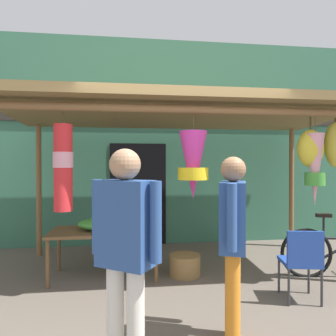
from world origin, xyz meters
The scene contains 9 objects.
ground_plane centered at (0.00, 0.00, 0.00)m, with size 30.00×30.00×0.00m, color #60564C.
shop_facade centered at (0.00, 2.53, 2.04)m, with size 10.73×0.29×4.08m.
market_stall_canopy centered at (0.21, 0.79, 2.20)m, with size 5.17×2.37×2.49m.
display_table centered at (-1.00, 0.69, 0.60)m, with size 1.50×0.75×0.66m.
flower_heap_on_table centered at (-0.96, 0.69, 0.75)m, with size 0.79×0.55×0.17m.
folding_chair centered at (1.30, -0.44, 0.50)m, with size 0.46×0.46×0.84m.
wicker_basket_by_table centered at (0.13, 0.59, 0.15)m, with size 0.44×0.44×0.29m, color olive.
vendor_in_orange centered at (-0.70, -1.47, 1.01)m, with size 0.51×0.41×1.70m.
shopper_by_bananas centered at (0.25, -1.09, 0.98)m, with size 0.35×0.56×1.65m.
Camera 1 is at (-0.67, -3.75, 1.58)m, focal length 33.09 mm.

